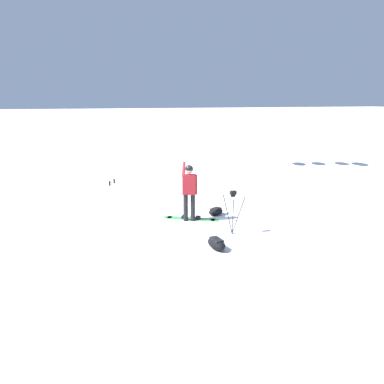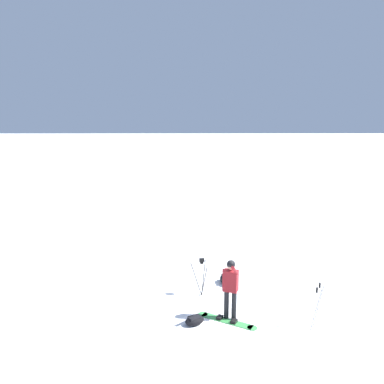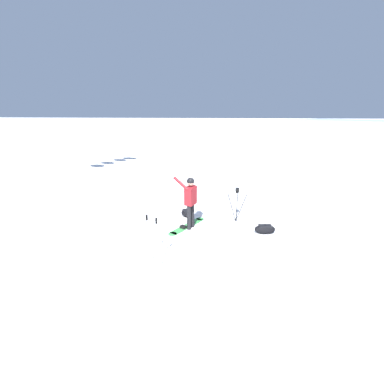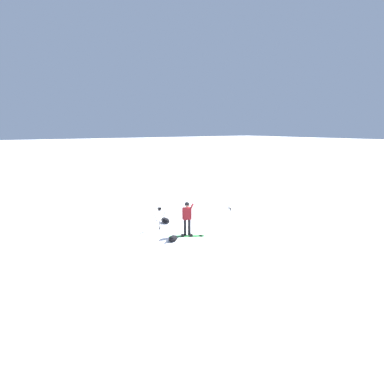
{
  "view_description": "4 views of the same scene",
  "coord_description": "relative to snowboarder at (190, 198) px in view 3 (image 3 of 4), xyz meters",
  "views": [
    {
      "loc": [
        10.32,
        -2.84,
        3.66
      ],
      "look_at": [
        -0.14,
        0.74,
        0.98
      ],
      "focal_mm": 35.95,
      "sensor_mm": 36.0,
      "label": 1
    },
    {
      "loc": [
        -10.66,
        1.93,
        5.55
      ],
      "look_at": [
        -3.27,
        1.86,
        4.18
      ],
      "focal_mm": 36.66,
      "sensor_mm": 36.0,
      "label": 2
    },
    {
      "loc": [
        0.62,
        -7.1,
        3.75
      ],
      "look_at": [
        -0.4,
        0.84,
        1.24
      ],
      "focal_mm": 24.1,
      "sensor_mm": 36.0,
      "label": 3
    },
    {
      "loc": [
        -12.79,
        8.86,
        5.34
      ],
      "look_at": [
        -1.64,
        1.28,
        2.52
      ],
      "focal_mm": 28.65,
      "sensor_mm": 36.0,
      "label": 4
    }
  ],
  "objects": [
    {
      "name": "gear_bag_large",
      "position": [
        -0.28,
        1.0,
        -0.95
      ],
      "size": [
        0.6,
        0.67,
        0.23
      ],
      "color": "black",
      "rests_on": "ground_plane"
    },
    {
      "name": "gear_bag_small",
      "position": [
        2.43,
        -0.1,
        -0.92
      ],
      "size": [
        0.7,
        0.42,
        0.28
      ],
      "color": "black",
      "rests_on": "ground_plane"
    },
    {
      "name": "ski_poles",
      "position": [
        -0.66,
        -2.22,
        -0.22
      ],
      "size": [
        0.48,
        0.38,
        1.29
      ],
      "color": "gray",
      "rests_on": "ground_plane"
    },
    {
      "name": "camera_tripod",
      "position": [
        1.54,
        0.75,
        -0.18
      ],
      "size": [
        0.67,
        0.53,
        1.24
      ],
      "color": "#262628",
      "rests_on": "ground_plane"
    },
    {
      "name": "snowboarder",
      "position": [
        0.0,
        0.0,
        0.0
      ],
      "size": [
        0.77,
        0.47,
        1.77
      ],
      "color": "black",
      "rests_on": "ground_plane"
    },
    {
      "name": "snowboard",
      "position": [
        -0.12,
        0.1,
        -1.05
      ],
      "size": [
        1.04,
        1.58,
        0.1
      ],
      "color": "#3F994C",
      "rests_on": "ground_plane"
    },
    {
      "name": "ground_plane",
      "position": [
        0.44,
        -0.76,
        -1.07
      ],
      "size": [
        300.0,
        300.0,
        0.0
      ],
      "primitive_type": "plane",
      "color": "white"
    }
  ]
}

